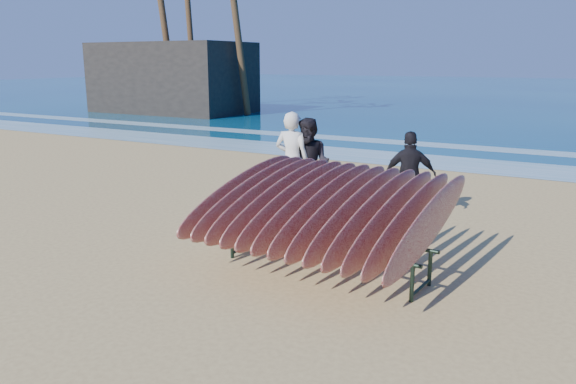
% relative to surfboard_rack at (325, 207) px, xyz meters
% --- Properties ---
extents(ground, '(120.00, 120.00, 0.00)m').
position_rel_surfboard_rack_xyz_m(ground, '(-0.97, -0.16, -0.97)').
color(ground, tan).
rests_on(ground, ground).
extents(ocean, '(160.00, 160.00, 0.00)m').
position_rel_surfboard_rack_xyz_m(ocean, '(-0.97, 54.84, -0.96)').
color(ocean, navy).
rests_on(ocean, ground).
extents(foam_near, '(160.00, 160.00, 0.00)m').
position_rel_surfboard_rack_xyz_m(foam_near, '(-0.97, 9.84, -0.96)').
color(foam_near, white).
rests_on(foam_near, ground).
extents(foam_far, '(160.00, 160.00, 0.00)m').
position_rel_surfboard_rack_xyz_m(foam_far, '(-0.97, 13.34, -0.96)').
color(foam_far, white).
rests_on(foam_far, ground).
extents(surfboard_rack, '(3.41, 3.27, 1.61)m').
position_rel_surfboard_rack_xyz_m(surfboard_rack, '(0.00, 0.00, 0.00)').
color(surfboard_rack, black).
rests_on(surfboard_rack, ground).
extents(person_white, '(0.77, 0.54, 2.02)m').
position_rel_surfboard_rack_xyz_m(person_white, '(-2.18, 2.98, 0.04)').
color(person_white, silver).
rests_on(person_white, ground).
extents(person_dark_a, '(0.93, 0.73, 1.89)m').
position_rel_surfboard_rack_xyz_m(person_dark_a, '(-1.83, 3.09, -0.02)').
color(person_dark_a, black).
rests_on(person_dark_a, ground).
extents(person_dark_b, '(1.09, 0.79, 1.72)m').
position_rel_surfboard_rack_xyz_m(person_dark_b, '(0.24, 3.26, -0.10)').
color(person_dark_b, black).
rests_on(person_dark_b, ground).
extents(building, '(9.06, 5.04, 4.03)m').
position_rel_surfboard_rack_xyz_m(building, '(-19.12, 19.12, 1.05)').
color(building, '#2D2823').
rests_on(building, ground).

